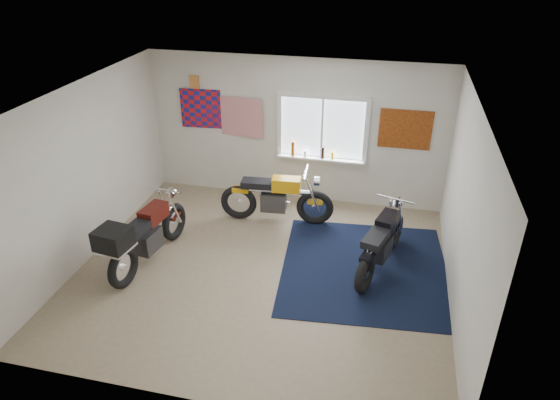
% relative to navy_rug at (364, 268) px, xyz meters
% --- Properties ---
extents(ground, '(5.50, 5.50, 0.00)m').
position_rel_navy_rug_xyz_m(ground, '(-1.53, -0.39, -0.01)').
color(ground, '#9E896B').
rests_on(ground, ground).
extents(room_shell, '(5.50, 5.50, 5.50)m').
position_rel_navy_rug_xyz_m(room_shell, '(-1.53, -0.39, 1.63)').
color(room_shell, white).
rests_on(room_shell, ground).
extents(navy_rug, '(2.72, 2.81, 0.01)m').
position_rel_navy_rug_xyz_m(navy_rug, '(0.00, 0.00, 0.00)').
color(navy_rug, black).
rests_on(navy_rug, ground).
extents(window_assembly, '(1.66, 0.17, 1.26)m').
position_rel_navy_rug_xyz_m(window_assembly, '(-1.03, 2.07, 1.36)').
color(window_assembly, white).
rests_on(window_assembly, room_shell).
extents(oil_bottles, '(0.80, 0.07, 0.28)m').
position_rel_navy_rug_xyz_m(oil_bottles, '(-1.27, 2.01, 1.01)').
color(oil_bottles, brown).
rests_on(oil_bottles, window_assembly).
extents(flag_display, '(1.60, 0.10, 1.17)m').
position_rel_navy_rug_xyz_m(flag_display, '(-3.43, 2.09, 2.14)').
color(flag_display, red).
rests_on(flag_display, room_shell).
extents(triumph_poster, '(0.90, 0.03, 0.70)m').
position_rel_navy_rug_xyz_m(triumph_poster, '(0.42, 2.09, 1.54)').
color(triumph_poster, '#A54C14').
rests_on(triumph_poster, room_shell).
extents(yellow_triumph, '(2.02, 0.60, 1.02)m').
position_rel_navy_rug_xyz_m(yellow_triumph, '(-1.66, 1.11, 0.44)').
color(yellow_triumph, black).
rests_on(yellow_triumph, ground).
extents(black_chrome_bike, '(0.76, 1.87, 0.99)m').
position_rel_navy_rug_xyz_m(black_chrome_bike, '(0.21, 0.10, 0.43)').
color(black_chrome_bike, black).
rests_on(black_chrome_bike, navy_rug).
extents(maroon_tourer, '(0.73, 2.01, 1.02)m').
position_rel_navy_rug_xyz_m(maroon_tourer, '(-3.31, -0.68, 0.52)').
color(maroon_tourer, black).
rests_on(maroon_tourer, ground).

